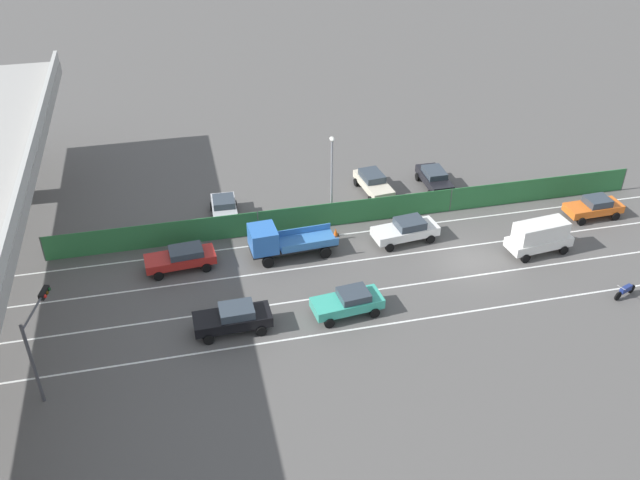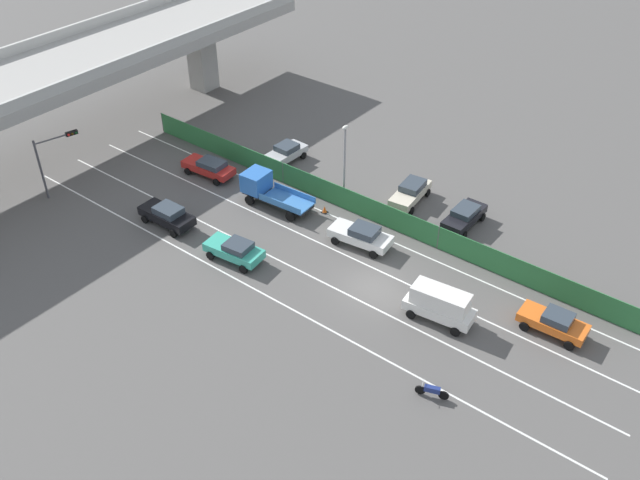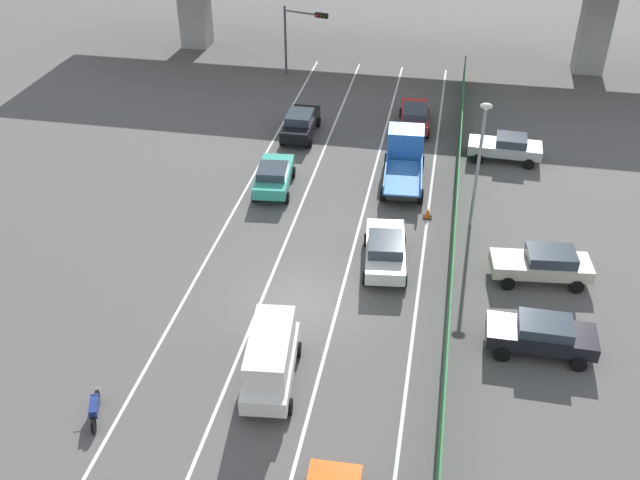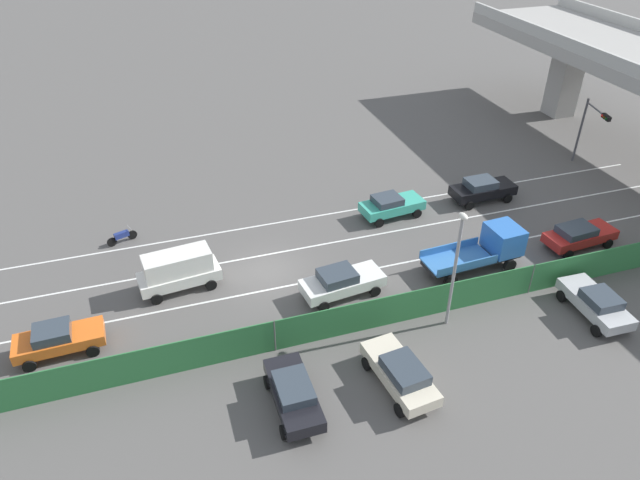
# 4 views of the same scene
# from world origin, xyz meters

# --- Properties ---
(ground_plane) EXTENTS (300.00, 300.00, 0.00)m
(ground_plane) POSITION_xyz_m (0.00, 0.00, 0.00)
(ground_plane) COLOR #565451
(lane_line_left_edge) EXTENTS (0.14, 48.01, 0.01)m
(lane_line_left_edge) POSITION_xyz_m (-5.11, 6.01, 0.00)
(lane_line_left_edge) COLOR silver
(lane_line_left_edge) RESTS_ON ground
(lane_line_mid_left) EXTENTS (0.14, 48.01, 0.01)m
(lane_line_mid_left) POSITION_xyz_m (-1.70, 6.01, 0.00)
(lane_line_mid_left) COLOR silver
(lane_line_mid_left) RESTS_ON ground
(lane_line_mid_right) EXTENTS (0.14, 48.01, 0.01)m
(lane_line_mid_right) POSITION_xyz_m (1.70, 6.01, 0.00)
(lane_line_mid_right) COLOR silver
(lane_line_mid_right) RESTS_ON ground
(lane_line_right_edge) EXTENTS (0.14, 48.01, 0.01)m
(lane_line_right_edge) POSITION_xyz_m (5.11, 6.01, 0.00)
(lane_line_right_edge) COLOR silver
(lane_line_right_edge) RESTS_ON ground
(green_fence) EXTENTS (0.10, 44.11, 1.90)m
(green_fence) POSITION_xyz_m (6.48, 6.01, 0.95)
(green_fence) COLOR #2D753D
(green_fence) RESTS_ON ground
(car_sedan_black) EXTENTS (2.06, 4.60, 1.68)m
(car_sedan_black) POSITION_xyz_m (-3.53, 16.34, 0.93)
(car_sedan_black) COLOR black
(car_sedan_black) RESTS_ON ground
(car_taxi_teal) EXTENTS (2.37, 4.45, 1.57)m
(car_taxi_teal) POSITION_xyz_m (-3.53, 9.33, 0.88)
(car_taxi_teal) COLOR teal
(car_taxi_teal) RESTS_ON ground
(car_sedan_white) EXTENTS (2.45, 4.82, 1.65)m
(car_sedan_white) POSITION_xyz_m (3.36, 3.27, 0.90)
(car_sedan_white) COLOR white
(car_sedan_white) RESTS_ON ground
(car_taxi_orange) EXTENTS (2.05, 4.28, 1.58)m
(car_taxi_orange) POSITION_xyz_m (3.28, -11.44, 0.87)
(car_taxi_orange) COLOR orange
(car_taxi_orange) RESTS_ON ground
(car_van_white) EXTENTS (2.34, 4.65, 2.32)m
(car_van_white) POSITION_xyz_m (-0.03, -5.18, 1.30)
(car_van_white) COLOR silver
(car_van_white) RESTS_ON ground
(car_sedan_red) EXTENTS (2.23, 4.74, 1.54)m
(car_sedan_red) POSITION_xyz_m (3.49, 18.94, 0.88)
(car_sedan_red) COLOR red
(car_sedan_red) RESTS_ON ground
(flatbed_truck_blue) EXTENTS (2.59, 6.03, 2.44)m
(flatbed_truck_blue) POSITION_xyz_m (3.41, 12.46, 1.26)
(flatbed_truck_blue) COLOR black
(flatbed_truck_blue) RESTS_ON ground
(motorcycle) EXTENTS (0.86, 1.87, 0.93)m
(motorcycle) POSITION_xyz_m (-5.87, -8.14, 0.46)
(motorcycle) COLOR black
(motorcycle) RESTS_ON ground
(parked_sedan_dark) EXTENTS (4.31, 1.95, 1.56)m
(parked_sedan_dark) POSITION_xyz_m (10.19, -1.44, 0.89)
(parked_sedan_dark) COLOR black
(parked_sedan_dark) RESTS_ON ground
(parked_sedan_cream) EXTENTS (4.64, 2.35, 1.60)m
(parked_sedan_cream) POSITION_xyz_m (10.57, 3.54, 0.90)
(parked_sedan_cream) COLOR beige
(parked_sedan_cream) RESTS_ON ground
(parked_wagon_silver) EXTENTS (4.34, 2.13, 1.57)m
(parked_wagon_silver) POSITION_xyz_m (9.21, 15.45, 0.87)
(parked_wagon_silver) COLOR #B2B5B7
(parked_wagon_silver) RESTS_ON ground
(traffic_light) EXTENTS (3.48, 1.15, 5.16)m
(traffic_light) POSITION_xyz_m (-5.70, 26.49, 3.69)
(traffic_light) COLOR #47474C
(traffic_light) RESTS_ON ground
(street_lamp) EXTENTS (0.60, 0.36, 6.70)m
(street_lamp) POSITION_xyz_m (7.31, 7.74, 4.10)
(street_lamp) COLOR gray
(street_lamp) RESTS_ON ground
(traffic_cone) EXTENTS (0.47, 0.47, 0.60)m
(traffic_cone) POSITION_xyz_m (5.10, 7.96, 0.28)
(traffic_cone) COLOR orange
(traffic_cone) RESTS_ON ground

